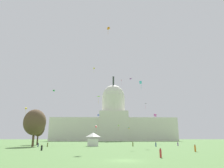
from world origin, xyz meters
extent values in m
plane|color=#567F42|center=(0.00, 0.00, 0.00)|extent=(800.00, 800.00, 0.00)
cube|color=silver|center=(-26.34, 174.07, 11.00)|extent=(60.65, 25.71, 22.00)
cube|color=silver|center=(34.31, 174.07, 11.00)|extent=(60.65, 25.71, 22.00)
cube|color=silver|center=(3.98, 174.07, 14.12)|extent=(27.63, 28.28, 28.23)
cylinder|color=silver|center=(3.98, 174.07, 36.76)|extent=(23.20, 23.20, 17.06)
sphere|color=silver|center=(3.98, 174.07, 45.29)|extent=(22.29, 22.29, 22.29)
cylinder|color=#2D3833|center=(3.98, 174.07, 61.29)|extent=(1.80, 1.80, 9.70)
cube|color=white|center=(-8.23, 52.90, 1.37)|extent=(4.39, 5.41, 2.74)
pyramid|color=white|center=(-8.23, 52.90, 4.41)|extent=(4.61, 5.68, 1.67)
cylinder|color=brown|center=(-30.66, 48.54, 3.06)|extent=(0.83, 0.83, 6.12)
ellipsoid|color=brown|center=(-30.66, 48.54, 9.09)|extent=(9.84, 10.58, 9.88)
cylinder|color=#42301E|center=(-35.46, 68.15, 2.84)|extent=(0.65, 0.65, 5.69)
ellipsoid|color=#42301E|center=(-35.46, 68.15, 8.45)|extent=(8.07, 8.36, 9.21)
cylinder|color=black|center=(-19.98, 24.85, 0.64)|extent=(0.64, 0.64, 1.28)
sphere|color=tan|center=(-19.98, 24.85, 1.40)|extent=(0.33, 0.33, 0.24)
cylinder|color=#3D5684|center=(15.96, 48.17, 0.72)|extent=(0.63, 0.63, 1.44)
sphere|color=tan|center=(15.96, 48.17, 1.57)|extent=(0.36, 0.36, 0.26)
cylinder|color=orange|center=(18.52, 18.82, 0.73)|extent=(0.46, 0.46, 1.47)
sphere|color=brown|center=(18.52, 18.82, 1.60)|extent=(0.29, 0.29, 0.25)
cylinder|color=#703D93|center=(26.69, 54.74, 0.68)|extent=(0.56, 0.56, 1.35)
sphere|color=brown|center=(26.69, 54.74, 1.48)|extent=(0.34, 0.34, 0.25)
cylinder|color=red|center=(6.43, 4.55, 0.68)|extent=(0.47, 0.47, 1.37)
sphere|color=#A37556|center=(6.43, 4.55, 1.48)|extent=(0.31, 0.31, 0.23)
cylinder|color=navy|center=(-28.07, 46.89, 0.66)|extent=(0.41, 0.41, 1.32)
sphere|color=tan|center=(-28.07, 46.89, 1.43)|extent=(0.25, 0.25, 0.22)
cylinder|color=olive|center=(-24.65, 46.88, 0.70)|extent=(0.51, 0.51, 1.41)
sphere|color=beige|center=(-24.65, 46.88, 1.53)|extent=(0.32, 0.32, 0.24)
cylinder|color=olive|center=(7.45, 50.29, 0.76)|extent=(0.61, 0.61, 1.52)
sphere|color=#A37556|center=(7.45, 50.29, 1.65)|extent=(0.34, 0.34, 0.25)
pyramid|color=#8CD133|center=(-6.41, 57.23, 21.08)|extent=(1.37, 0.96, 0.30)
cylinder|color=gold|center=(-6.63, 57.50, 18.98)|extent=(0.13, 0.46, 2.72)
cube|color=yellow|center=(-13.48, 125.01, 57.92)|extent=(1.13, 1.12, 0.46)
cube|color=yellow|center=(-13.48, 125.01, 58.47)|extent=(1.13, 1.12, 0.46)
cylinder|color=yellow|center=(-13.56, 125.01, 56.00)|extent=(0.17, 0.53, 3.45)
cube|color=pink|center=(8.71, 123.50, 47.77)|extent=(0.76, 0.87, 0.78)
cylinder|color=pink|center=(8.78, 123.50, 45.69)|extent=(0.50, 0.56, 3.38)
cube|color=gold|center=(15.95, 141.24, 10.97)|extent=(0.95, 0.79, 0.97)
cylinder|color=#8CD133|center=(15.87, 141.24, 9.53)|extent=(0.33, 0.34, 2.07)
pyramid|color=purple|center=(6.00, 44.26, 25.47)|extent=(1.33, 1.64, 0.33)
pyramid|color=black|center=(15.22, 63.40, 18.70)|extent=(0.97, 1.14, 0.11)
cylinder|color=pink|center=(15.49, 63.48, 17.34)|extent=(0.09, 0.09, 1.72)
cube|color=green|center=(-34.20, 85.61, 29.95)|extent=(1.21, 1.24, 0.56)
cube|color=green|center=(-34.20, 85.61, 30.43)|extent=(1.21, 1.24, 0.56)
cube|color=orange|center=(-2.26, 55.23, 53.79)|extent=(1.34, 1.32, 0.73)
cube|color=orange|center=(-2.26, 55.23, 54.37)|extent=(1.34, 1.32, 0.73)
cylinder|color=orange|center=(-2.44, 55.23, 52.15)|extent=(0.11, 0.33, 2.87)
cube|color=red|center=(-10.57, 120.62, 10.83)|extent=(1.20, 1.27, 0.75)
cube|color=red|center=(-10.57, 120.62, 11.42)|extent=(1.20, 1.27, 0.75)
cylinder|color=red|center=(-10.50, 120.62, 9.17)|extent=(0.31, 0.17, 2.87)
cube|color=#33BCDB|center=(11.33, 49.95, 25.47)|extent=(1.14, 1.17, 0.53)
cube|color=#33BCDB|center=(11.33, 49.95, 26.09)|extent=(1.14, 1.17, 0.53)
cylinder|color=#33BCDB|center=(11.48, 49.95, 24.00)|extent=(0.13, 0.40, 2.53)
cube|color=blue|center=(-8.88, 113.25, 18.53)|extent=(1.17, 1.19, 0.51)
cube|color=blue|center=(-8.88, 113.25, 19.27)|extent=(1.17, 1.19, 0.51)
cylinder|color=blue|center=(-8.80, 113.25, 17.57)|extent=(0.21, 0.17, 1.46)
cube|color=teal|center=(16.49, 149.64, 11.54)|extent=(0.85, 0.78, 1.22)
cube|color=#D1339E|center=(23.91, 79.74, 14.87)|extent=(1.53, 1.54, 0.78)
cube|color=#D1339E|center=(23.91, 79.74, 15.64)|extent=(1.53, 1.54, 0.78)
cube|color=#8CD133|center=(6.60, 131.15, 12.39)|extent=(0.95, 0.97, 0.50)
cube|color=#8CD133|center=(6.60, 131.15, 12.76)|extent=(0.95, 0.97, 0.50)
cylinder|color=red|center=(6.48, 131.15, 10.67)|extent=(0.08, 0.54, 3.12)
cube|color=yellow|center=(-39.45, 60.72, 15.96)|extent=(0.84, 0.89, 0.53)
cube|color=yellow|center=(-39.45, 60.72, 16.31)|extent=(0.84, 0.89, 0.53)
cylinder|color=yellow|center=(-39.36, 60.72, 14.27)|extent=(0.25, 0.45, 3.07)
camera|label=1|loc=(-2.81, -31.58, 3.30)|focal=32.43mm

